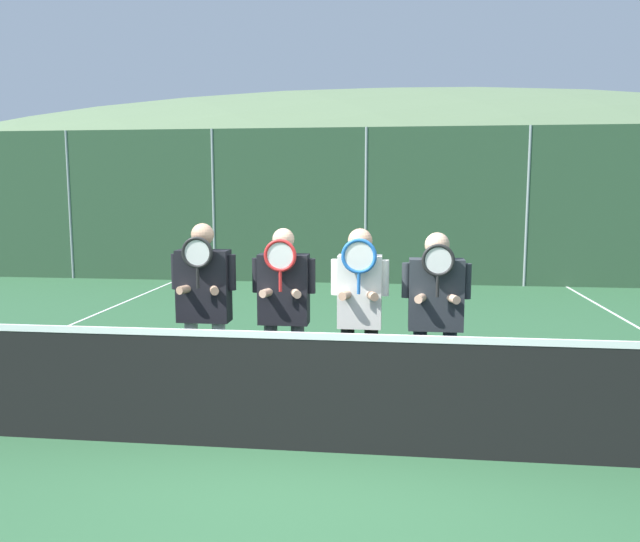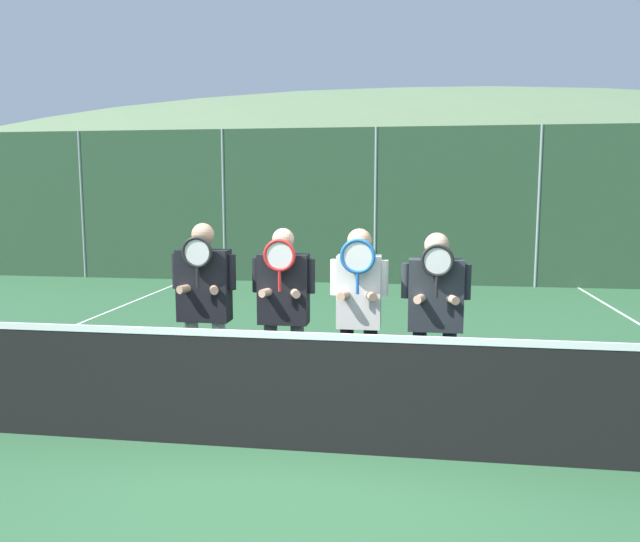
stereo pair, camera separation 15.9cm
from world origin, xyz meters
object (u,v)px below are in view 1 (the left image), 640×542
Objects in this scene: car_far_left at (163,232)px; car_center at (520,235)px; player_rightmost at (436,307)px; player_center_right at (360,305)px; player_center_left at (284,303)px; player_leftmost at (204,299)px; car_left_of_center at (340,233)px.

car_center is at bearing -0.93° from car_far_left.
player_center_right is at bearing -175.50° from player_rightmost.
player_center_left is 0.38× the size of car_far_left.
car_left_of_center is at bearing 88.21° from player_leftmost.
player_center_left is 1.44m from player_rightmost.
car_left_of_center is at bearing 99.55° from player_rightmost.
car_center reaches higher than player_center_right.
player_center_left is at bearing -111.45° from car_center.
player_leftmost reaches higher than player_rightmost.
player_center_left is 12.42m from car_far_left.
car_center reaches higher than car_far_left.
car_far_left is at bearing 116.04° from player_center_left.
player_center_right is at bearing -84.08° from car_left_of_center.
player_leftmost is 12.19m from car_center.
player_leftmost is 0.45× the size of car_center.
car_center reaches higher than player_rightmost.
player_rightmost is (0.70, 0.06, -0.01)m from player_center_right.
player_center_right is at bearing -107.95° from car_center.
car_left_of_center is (-1.15, 11.06, -0.11)m from player_center_right.
car_center reaches higher than player_leftmost.
player_center_left is 11.82m from car_center.
car_far_left is (-5.45, 11.15, -0.15)m from player_center_left.
player_center_right is (1.49, 0.00, -0.03)m from player_leftmost.
player_leftmost is 11.07m from car_left_of_center.
car_center is (4.74, 0.02, -0.02)m from car_left_of_center.
car_far_left is at bearing 179.07° from car_center.
car_far_left is 9.77m from car_center.
player_center_right is at bearing -6.49° from player_center_left.
player_rightmost is 13.13m from car_far_left.
car_left_of_center is at bearing 92.17° from player_center_left.
player_center_right is 11.65m from car_center.
player_center_right is at bearing -61.19° from car_far_left.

